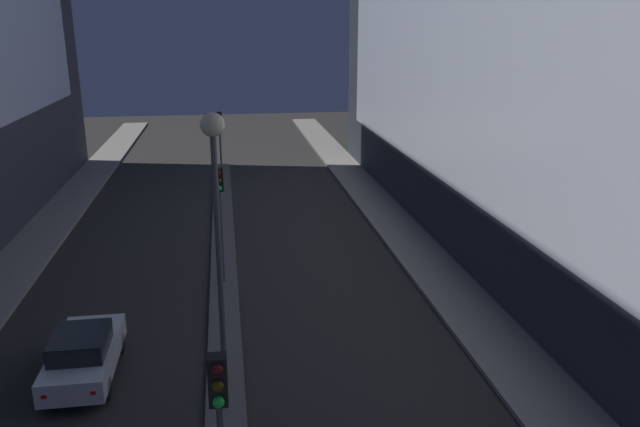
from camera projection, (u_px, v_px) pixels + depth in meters
name	position (u px, v px, depth m)	size (l,w,h in m)	color
building_right	(510.00, 38.00, 27.17)	(6.01, 41.75, 18.56)	#2D333D
median_strip	(224.00, 258.00, 27.21)	(1.07, 38.06, 0.13)	#56544F
traffic_light_near	(220.00, 421.00, 10.44)	(0.32, 0.42, 4.59)	#4C4C51
traffic_light_mid	(220.00, 200.00, 23.59)	(0.32, 0.42, 4.59)	#4C4C51
traffic_light_far	(220.00, 132.00, 38.30)	(0.32, 0.42, 4.59)	#4C4C51
street_lamp	(216.00, 189.00, 15.94)	(0.62, 0.62, 7.65)	#4C4C51
car_left_lane	(84.00, 354.00, 17.92)	(1.74, 4.07, 1.54)	silver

